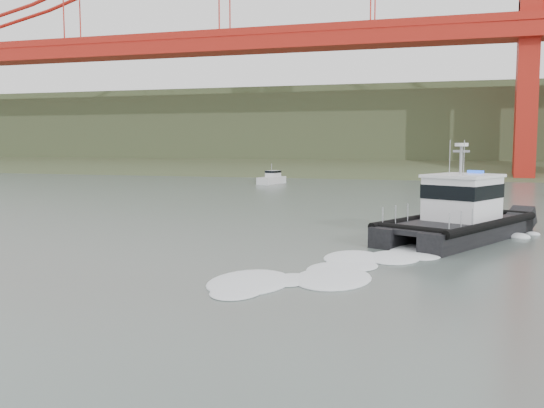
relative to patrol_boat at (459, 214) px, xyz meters
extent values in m
plane|color=#56665F|center=(-8.59, -13.98, -1.47)|extent=(400.00, 400.00, 0.00)
cube|color=#314024|center=(-8.59, 78.02, -1.47)|extent=(500.00, 44.72, 16.25)
cube|color=#314024|center=(-8.59, 106.02, 4.53)|extent=(500.00, 70.00, 18.00)
cube|color=#314024|center=(-8.59, 131.02, 9.53)|extent=(500.00, 60.00, 16.00)
cube|color=#AF1F15|center=(-8.59, 61.02, 20.53)|extent=(260.00, 6.00, 2.20)
cube|color=black|center=(-1.41, 0.50, -1.01)|extent=(6.63, 11.47, 1.32)
cube|color=black|center=(1.25, -0.82, -1.01)|extent=(6.63, 11.47, 1.32)
cube|color=black|center=(-0.32, -0.65, -0.48)|extent=(8.56, 11.30, 0.27)
cube|color=white|center=(0.16, 0.33, 0.91)|extent=(4.70, 5.00, 2.53)
cube|color=black|center=(0.16, 0.33, 1.37)|extent=(4.79, 5.09, 0.82)
cube|color=white|center=(0.16, 0.33, 2.27)|extent=(5.00, 5.30, 0.18)
cylinder|color=#929399|center=(0.02, 0.04, 3.17)|extent=(0.18, 0.18, 1.98)
cylinder|color=white|center=(0.02, 0.04, 4.10)|extent=(0.77, 0.77, 0.20)
cube|color=silver|center=(-24.83, 43.22, -1.03)|extent=(2.88, 5.55, 1.06)
cube|color=silver|center=(-24.74, 43.65, -0.15)|extent=(1.84, 2.37, 1.06)
cube|color=black|center=(-24.74, 43.65, 0.21)|extent=(1.89, 2.43, 0.31)
cylinder|color=#929399|center=(-24.83, 43.22, 0.82)|extent=(0.07, 0.07, 1.06)
camera|label=1|loc=(-0.20, -37.17, 4.20)|focal=40.00mm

